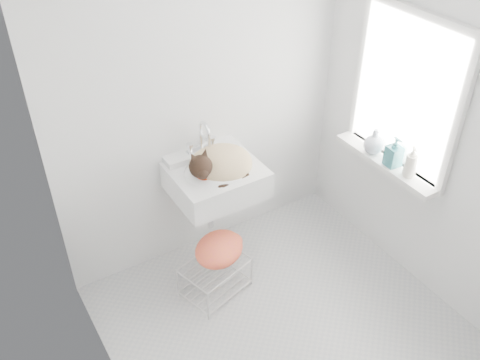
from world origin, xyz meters
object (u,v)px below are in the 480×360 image
bottle_a (408,176)px  bottle_b (392,165)px  cat (218,164)px  bottle_c (372,152)px  sink (215,168)px  wire_rack (215,275)px

bottle_a → bottle_b: 0.15m
cat → bottle_c: cat is taller
sink → bottle_c: size_ratio=3.29×
cat → bottle_a: (1.04, -0.74, -0.04)m
bottle_c → wire_rack: bearing=173.8°
wire_rack → bottle_a: 1.50m
bottle_a → bottle_b: size_ratio=0.88×
bottle_a → bottle_c: bottle_a is taller
bottle_b → bottle_c: (0.00, 0.19, 0.00)m
sink → bottle_b: bearing=-29.7°
sink → bottle_c: (1.06, -0.41, 0.00)m
wire_rack → bottle_b: size_ratio=2.01×
bottle_c → bottle_b: bearing=-90.0°
sink → wire_rack: size_ratio=1.39×
bottle_a → cat: bearing=144.8°
sink → bottle_a: size_ratio=3.19×
sink → bottle_a: (1.06, -0.76, 0.00)m
wire_rack → bottle_a: (1.24, -0.48, 0.70)m
bottle_a → sink: bearing=144.4°
sink → cat: size_ratio=1.25×
sink → bottle_b: 1.22m
wire_rack → bottle_b: bearing=-14.7°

